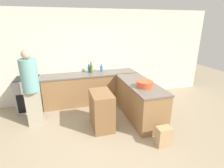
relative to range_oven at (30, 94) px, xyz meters
name	(u,v)px	position (x,y,z in m)	size (l,w,h in m)	color
ground_plane	(109,143)	(1.71, -2.03, -0.46)	(14.00, 14.00, 0.00)	tan
wall_back	(88,57)	(1.71, 0.34, 0.89)	(8.00, 0.06, 2.70)	silver
counter_back	(91,88)	(1.71, 0.00, 0.00)	(2.76, 0.64, 0.91)	olive
counter_peninsula	(139,100)	(2.74, -1.20, 0.00)	(0.69, 1.82, 0.91)	olive
range_oven	(30,94)	(0.00, 0.00, 0.00)	(0.65, 0.62, 0.92)	#99999E
island_table	(102,110)	(1.70, -1.41, -0.03)	(0.46, 0.74, 0.85)	brown
mixing_bowl	(145,84)	(2.71, -1.49, 0.52)	(0.37, 0.37, 0.14)	#DB512D
olive_oil_bottle	(91,69)	(1.75, 0.09, 0.58)	(0.08, 0.08, 0.32)	#475B1E
dish_soap_bottle	(89,69)	(1.69, 0.17, 0.55)	(0.07, 0.07, 0.25)	#338CBF
water_bottle_blue	(101,69)	(2.07, 0.13, 0.54)	(0.07, 0.07, 0.23)	#386BB7
person_by_range	(31,86)	(0.22, -0.88, 0.51)	(0.36, 0.36, 1.79)	#ADA38E
paper_bag	(164,136)	(2.73, -2.40, -0.26)	(0.29, 0.20, 0.40)	tan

